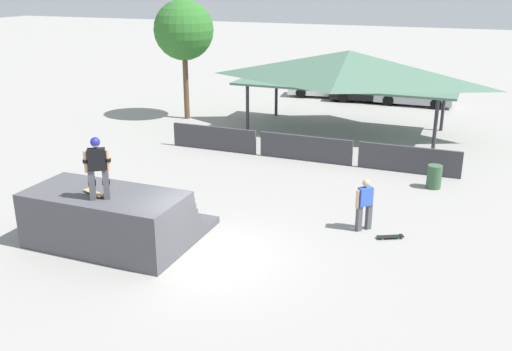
% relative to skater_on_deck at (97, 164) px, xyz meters
% --- Properties ---
extents(ground_plane, '(160.00, 160.00, 0.00)m').
position_rel_skater_on_deck_xyz_m(ground_plane, '(2.61, 0.88, -2.58)').
color(ground_plane, gray).
extents(quarter_pipe_ramp, '(4.46, 3.67, 1.59)m').
position_rel_skater_on_deck_xyz_m(quarter_pipe_ramp, '(-0.19, 0.69, -1.86)').
color(quarter_pipe_ramp, '#4C4C51').
rests_on(quarter_pipe_ramp, ground).
extents(skater_on_deck, '(0.70, 0.52, 1.71)m').
position_rel_skater_on_deck_xyz_m(skater_on_deck, '(0.00, 0.00, 0.00)').
color(skater_on_deck, '#4C4C51').
rests_on(skater_on_deck, quarter_pipe_ramp).
extents(skateboard_on_deck, '(0.85, 0.51, 0.09)m').
position_rel_skater_on_deck_xyz_m(skateboard_on_deck, '(-0.33, 0.20, -0.92)').
color(skateboard_on_deck, green).
rests_on(skateboard_on_deck, quarter_pipe_ramp).
extents(bystander_walking, '(0.52, 0.54, 1.60)m').
position_rel_skater_on_deck_xyz_m(bystander_walking, '(6.27, 4.18, -1.69)').
color(bystander_walking, '#4C4C51').
rests_on(bystander_walking, ground).
extents(skateboard_on_ground, '(0.78, 0.53, 0.09)m').
position_rel_skater_on_deck_xyz_m(skateboard_on_ground, '(7.16, 3.87, -2.52)').
color(skateboard_on_ground, green).
rests_on(skateboard_on_ground, ground).
extents(barrier_fence, '(12.29, 0.12, 1.05)m').
position_rel_skater_on_deck_xyz_m(barrier_fence, '(2.61, 10.12, -2.05)').
color(barrier_fence, '#3D3D42').
rests_on(barrier_fence, ground).
extents(pavilion_shelter, '(10.25, 4.78, 3.95)m').
position_rel_skater_on_deck_xyz_m(pavilion_shelter, '(3.07, 15.29, 0.58)').
color(pavilion_shelter, '#2D2D33').
rests_on(pavilion_shelter, ground).
extents(tree_beside_pavilion, '(3.08, 3.08, 6.18)m').
position_rel_skater_on_deck_xyz_m(tree_beside_pavilion, '(-5.52, 14.94, 2.04)').
color(tree_beside_pavilion, brown).
rests_on(tree_beside_pavilion, ground).
extents(trash_bin, '(0.52, 0.52, 0.85)m').
position_rel_skater_on_deck_xyz_m(trash_bin, '(7.88, 8.71, -2.15)').
color(trash_bin, '#385B3D').
rests_on(trash_bin, ground).
extents(parked_car_white, '(4.59, 2.36, 1.27)m').
position_rel_skater_on_deck_xyz_m(parked_car_white, '(-0.31, 23.44, -1.97)').
color(parked_car_white, silver).
rests_on(parked_car_white, ground).
extents(parked_car_black, '(4.54, 2.25, 1.27)m').
position_rel_skater_on_deck_xyz_m(parked_car_black, '(2.51, 23.01, -1.97)').
color(parked_car_black, black).
rests_on(parked_car_black, ground).
extents(parked_car_silver, '(4.47, 1.76, 1.27)m').
position_rel_skater_on_deck_xyz_m(parked_car_silver, '(5.33, 22.96, -1.97)').
color(parked_car_silver, '#A8AAAF').
rests_on(parked_car_silver, ground).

